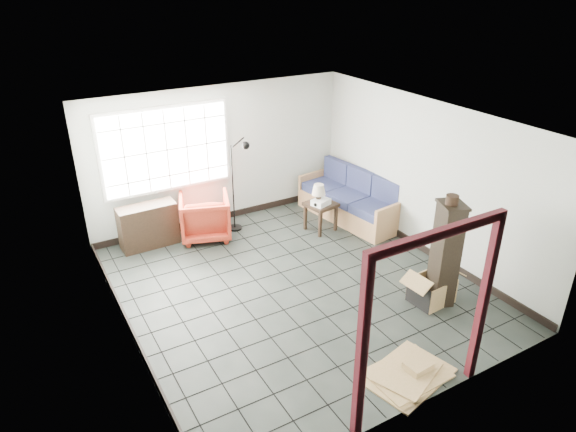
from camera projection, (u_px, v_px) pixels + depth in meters
ground at (295, 286)px, 7.93m from camera, size 5.50×5.50×0.00m
room_shell at (294, 185)px, 7.22m from camera, size 5.02×5.52×2.61m
window_panel at (166, 149)px, 8.89m from camera, size 2.32×0.08×1.52m
doorway_trim at (431, 300)px, 5.22m from camera, size 1.80×0.08×2.20m
futon_sofa at (352, 201)px, 9.98m from camera, size 1.11×2.26×0.96m
armchair at (205, 215)px, 9.21m from camera, size 1.07×1.04×0.88m
side_table at (321, 208)px, 9.44m from camera, size 0.58×0.58×0.55m
table_lamp at (319, 191)px, 9.24m from camera, size 0.29×0.29×0.39m
projector at (321, 202)px, 9.30m from camera, size 0.37×0.33×0.11m
floor_lamp at (240, 182)px, 9.32m from camera, size 0.52×0.33×1.75m
console_shelf at (148, 226)px, 8.93m from camera, size 1.00×0.41×0.77m
tall_shelf at (446, 253)px, 7.24m from camera, size 0.46×0.52×1.57m
pot at (452, 200)px, 6.86m from camera, size 0.18×0.18×0.13m
open_box at (432, 290)px, 7.50m from camera, size 0.96×0.51×0.53m
cardboard_pile at (409, 373)px, 6.17m from camera, size 1.19×0.96×0.15m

